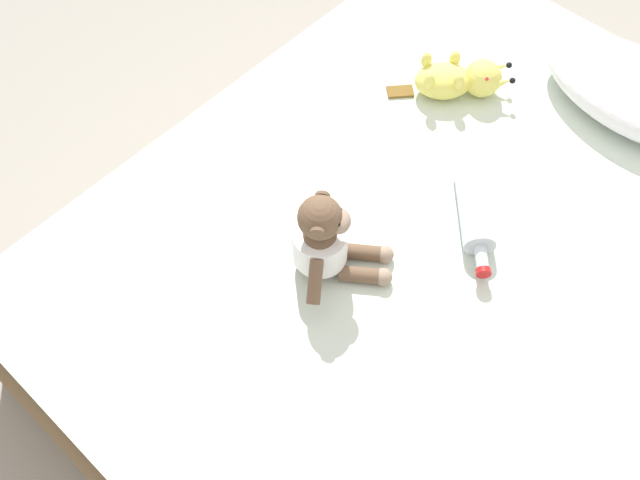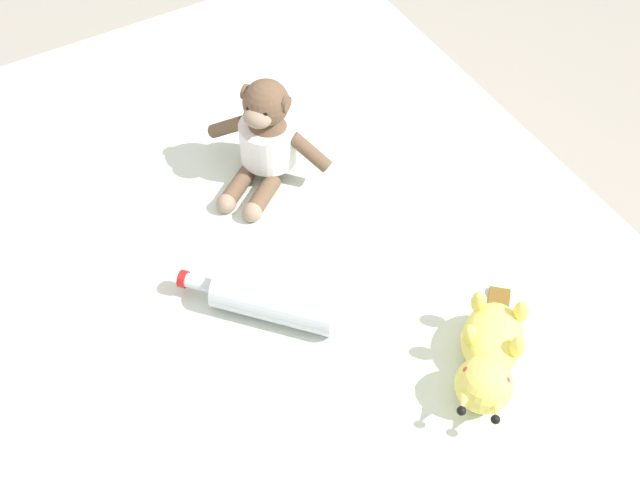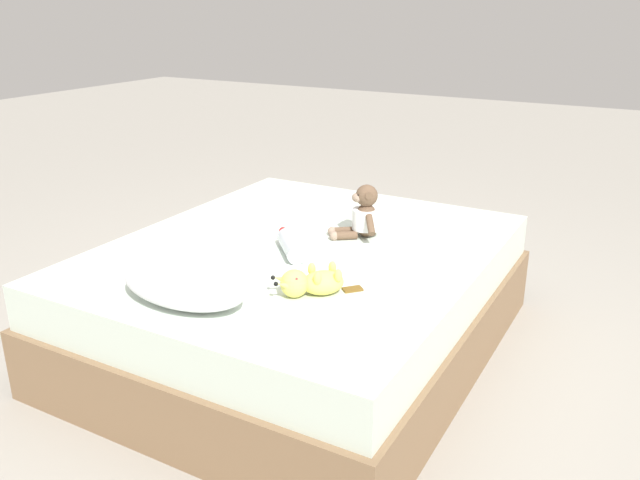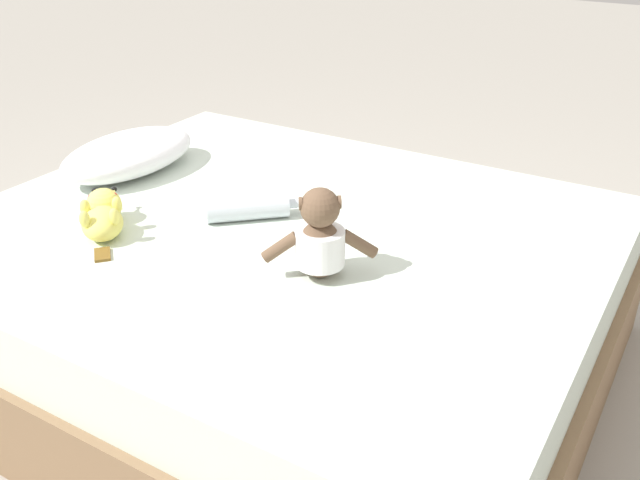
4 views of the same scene
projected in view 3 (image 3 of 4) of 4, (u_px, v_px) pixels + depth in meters
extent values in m
plane|color=#9E998E|center=(302.00, 345.00, 2.92)|extent=(16.00, 16.00, 0.00)
cube|color=#846647|center=(302.00, 316.00, 2.87)|extent=(1.54, 1.82, 0.29)
cube|color=silver|center=(301.00, 266.00, 2.79)|extent=(1.49, 1.76, 0.18)
ellipsoid|color=white|center=(184.00, 284.00, 2.24)|extent=(0.52, 0.32, 0.13)
ellipsoid|color=brown|center=(366.00, 220.00, 2.85)|extent=(0.15, 0.15, 0.15)
cylinder|color=white|center=(366.00, 219.00, 2.85)|extent=(0.17, 0.17, 0.09)
sphere|color=brown|center=(367.00, 196.00, 2.81)|extent=(0.10, 0.10, 0.10)
ellipsoid|color=gray|center=(357.00, 198.00, 2.81)|extent=(0.07, 0.08, 0.04)
sphere|color=black|center=(359.00, 195.00, 2.79)|extent=(0.01, 0.01, 0.01)
sphere|color=black|center=(357.00, 193.00, 2.82)|extent=(0.01, 0.01, 0.01)
cylinder|color=brown|center=(369.00, 196.00, 2.76)|extent=(0.03, 0.03, 0.03)
cylinder|color=brown|center=(365.00, 190.00, 2.85)|extent=(0.03, 0.03, 0.03)
cylinder|color=brown|center=(370.00, 225.00, 2.76)|extent=(0.08, 0.09, 0.08)
cylinder|color=brown|center=(362.00, 211.00, 2.93)|extent=(0.08, 0.09, 0.08)
cylinder|color=brown|center=(346.00, 236.00, 2.83)|extent=(0.10, 0.09, 0.04)
cylinder|color=brown|center=(343.00, 231.00, 2.89)|extent=(0.10, 0.09, 0.04)
sphere|color=gray|center=(334.00, 236.00, 2.82)|extent=(0.04, 0.04, 0.04)
sphere|color=gray|center=(332.00, 231.00, 2.88)|extent=(0.04, 0.04, 0.04)
ellipsoid|color=#EAE066|center=(323.00, 283.00, 2.30)|extent=(0.18, 0.18, 0.08)
sphere|color=#EAE066|center=(294.00, 283.00, 2.27)|extent=(0.10, 0.10, 0.10)
cone|color=#EAE066|center=(284.00, 285.00, 2.23)|extent=(0.07, 0.06, 0.05)
sphere|color=black|center=(276.00, 284.00, 2.23)|extent=(0.02, 0.02, 0.02)
cone|color=#EAE066|center=(281.00, 279.00, 2.29)|extent=(0.07, 0.06, 0.05)
sphere|color=black|center=(273.00, 278.00, 2.28)|extent=(0.02, 0.02, 0.02)
sphere|color=red|center=(296.00, 280.00, 2.24)|extent=(0.02, 0.02, 0.02)
sphere|color=red|center=(293.00, 273.00, 2.29)|extent=(0.02, 0.02, 0.02)
ellipsoid|color=#EAE066|center=(318.00, 278.00, 2.24)|extent=(0.04, 0.04, 0.05)
ellipsoid|color=#EAE066|center=(312.00, 269.00, 2.32)|extent=(0.04, 0.04, 0.05)
ellipsoid|color=#EAE066|center=(338.00, 276.00, 2.26)|extent=(0.04, 0.04, 0.05)
ellipsoid|color=#EAE066|center=(332.00, 267.00, 2.33)|extent=(0.04, 0.04, 0.05)
cube|color=brown|center=(352.00, 289.00, 2.34)|extent=(0.08, 0.08, 0.01)
cylinder|color=silver|center=(291.00, 246.00, 2.66)|extent=(0.21, 0.22, 0.07)
cylinder|color=silver|center=(285.00, 234.00, 2.79)|extent=(0.06, 0.06, 0.03)
cylinder|color=red|center=(283.00, 231.00, 2.82)|extent=(0.03, 0.03, 0.03)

